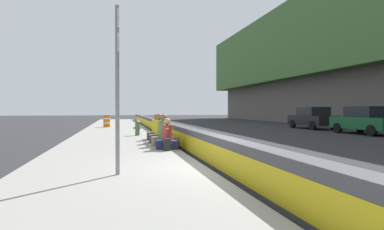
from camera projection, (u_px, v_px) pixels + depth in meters
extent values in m
plane|color=#2B2B2D|center=(225.00, 172.00, 8.19)|extent=(160.00, 160.00, 0.00)
cube|color=gray|center=(113.00, 174.00, 7.61)|extent=(80.00, 4.40, 0.14)
cube|color=#47474C|center=(225.00, 155.00, 8.18)|extent=(76.00, 0.44, 0.85)
cube|color=gold|center=(216.00, 157.00, 8.13)|extent=(74.48, 0.01, 0.54)
cylinder|color=gray|center=(117.00, 90.00, 7.16)|extent=(0.09, 0.09, 3.60)
cube|color=white|center=(118.00, 19.00, 7.14)|extent=(0.44, 0.02, 0.36)
cube|color=#1956AD|center=(119.00, 20.00, 7.14)|extent=(0.30, 0.01, 0.10)
cube|color=white|center=(118.00, 43.00, 7.15)|extent=(0.44, 0.02, 0.36)
cube|color=#1956AD|center=(119.00, 43.00, 7.15)|extent=(0.30, 0.01, 0.10)
cylinder|color=#47663D|center=(137.00, 129.00, 17.94)|extent=(0.24, 0.24, 0.72)
cone|color=gray|center=(137.00, 120.00, 17.94)|extent=(0.26, 0.26, 0.16)
cylinder|color=gray|center=(141.00, 128.00, 17.98)|extent=(0.10, 0.12, 0.10)
cylinder|color=gray|center=(134.00, 128.00, 17.91)|extent=(0.10, 0.12, 0.10)
cube|color=#23284C|center=(167.00, 144.00, 11.95)|extent=(0.75, 0.86, 0.29)
cylinder|color=#AD3D33|center=(167.00, 133.00, 11.94)|extent=(0.37, 0.37, 0.55)
sphere|color=tan|center=(167.00, 121.00, 11.94)|extent=(0.24, 0.24, 0.24)
cylinder|color=#AD3D33|center=(167.00, 134.00, 12.15)|extent=(0.30, 0.16, 0.48)
cylinder|color=#AD3D33|center=(167.00, 135.00, 11.74)|extent=(0.30, 0.16, 0.48)
cube|color=#706651|center=(164.00, 141.00, 13.01)|extent=(0.78, 0.90, 0.33)
cylinder|color=#4C8951|center=(164.00, 129.00, 13.00)|extent=(0.42, 0.42, 0.62)
sphere|color=#8E6647|center=(164.00, 117.00, 13.00)|extent=(0.27, 0.27, 0.27)
cylinder|color=#4C8951|center=(163.00, 130.00, 13.23)|extent=(0.32, 0.16, 0.54)
cylinder|color=#4C8951|center=(165.00, 131.00, 12.78)|extent=(0.32, 0.16, 0.54)
cube|color=#424247|center=(159.00, 139.00, 14.13)|extent=(0.80, 0.92, 0.33)
cylinder|color=gold|center=(159.00, 127.00, 14.12)|extent=(0.42, 0.42, 0.62)
sphere|color=#8E6647|center=(159.00, 117.00, 14.11)|extent=(0.27, 0.27, 0.27)
cylinder|color=gold|center=(159.00, 129.00, 14.35)|extent=(0.33, 0.17, 0.54)
cylinder|color=gold|center=(160.00, 129.00, 13.89)|extent=(0.33, 0.17, 0.54)
cube|color=#424247|center=(156.00, 136.00, 15.58)|extent=(0.75, 0.87, 0.32)
cylinder|color=gold|center=(156.00, 126.00, 15.58)|extent=(0.41, 0.41, 0.60)
sphere|color=#8E6647|center=(156.00, 117.00, 15.57)|extent=(0.26, 0.26, 0.26)
cylinder|color=gold|center=(156.00, 127.00, 15.80)|extent=(0.31, 0.15, 0.53)
cylinder|color=gold|center=(157.00, 128.00, 15.36)|extent=(0.31, 0.15, 0.53)
cube|color=#232328|center=(167.00, 144.00, 11.42)|extent=(0.32, 0.22, 0.40)
cube|color=#232328|center=(171.00, 146.00, 11.45)|extent=(0.22, 0.06, 0.20)
cylinder|color=orange|center=(107.00, 121.00, 26.26)|extent=(0.52, 0.52, 0.95)
cylinder|color=white|center=(107.00, 119.00, 26.25)|extent=(0.54, 0.54, 0.10)
cylinder|color=white|center=(107.00, 123.00, 26.26)|extent=(0.54, 0.54, 0.10)
cube|color=#145128|center=(366.00, 123.00, 20.58)|extent=(4.55, 1.93, 0.72)
cube|color=black|center=(367.00, 112.00, 20.47)|extent=(2.25, 1.68, 0.66)
cylinder|color=black|center=(338.00, 128.00, 21.77)|extent=(0.67, 0.24, 0.66)
cylinder|color=black|center=(360.00, 128.00, 22.19)|extent=(0.67, 0.24, 0.66)
cylinder|color=black|center=(372.00, 131.00, 18.98)|extent=(0.67, 0.24, 0.66)
cube|color=black|center=(312.00, 120.00, 26.31)|extent=(4.51, 1.82, 0.72)
cube|color=black|center=(313.00, 111.00, 26.20)|extent=(2.21, 1.63, 0.66)
cylinder|color=black|center=(293.00, 124.00, 27.53)|extent=(0.66, 0.22, 0.66)
cylinder|color=black|center=(312.00, 124.00, 27.91)|extent=(0.66, 0.22, 0.66)
cylinder|color=black|center=(313.00, 126.00, 24.72)|extent=(0.66, 0.22, 0.66)
cylinder|color=black|center=(334.00, 125.00, 25.10)|extent=(0.66, 0.22, 0.66)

